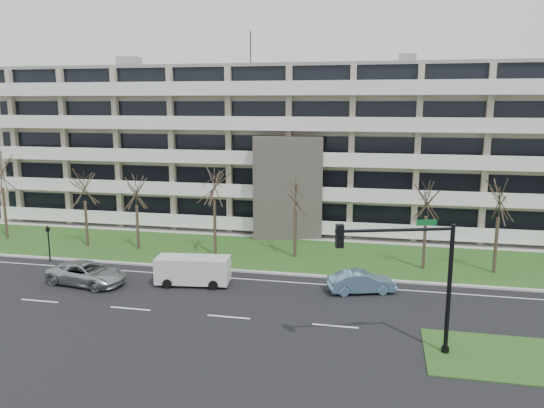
% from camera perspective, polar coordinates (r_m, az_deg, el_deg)
% --- Properties ---
extents(ground, '(160.00, 160.00, 0.00)m').
position_cam_1_polar(ground, '(30.63, -4.69, -12.02)').
color(ground, black).
rests_on(ground, ground).
extents(grass_verge, '(90.00, 10.00, 0.06)m').
position_cam_1_polar(grass_verge, '(42.53, 0.30, -5.32)').
color(grass_verge, '#284E1A').
rests_on(grass_verge, ground).
extents(curb, '(90.00, 0.35, 0.12)m').
position_cam_1_polar(curb, '(37.86, -1.23, -7.34)').
color(curb, '#B2B2AD').
rests_on(curb, ground).
extents(sidewalk, '(90.00, 2.00, 0.08)m').
position_cam_1_polar(sidewalk, '(47.74, 1.62, -3.50)').
color(sidewalk, '#B2B2AD').
rests_on(sidewalk, ground).
extents(grass_median, '(7.00, 5.00, 0.06)m').
position_cam_1_polar(grass_median, '(28.30, 23.36, -14.87)').
color(grass_median, '#284E1A').
rests_on(grass_median, ground).
extents(lane_edge_line, '(90.00, 0.12, 0.01)m').
position_cam_1_polar(lane_edge_line, '(36.49, -1.77, -8.15)').
color(lane_edge_line, white).
rests_on(lane_edge_line, ground).
extents(apartment_building, '(60.50, 15.10, 18.75)m').
position_cam_1_polar(apartment_building, '(53.14, 2.97, 6.25)').
color(apartment_building, tan).
rests_on(apartment_building, ground).
extents(silver_pickup, '(5.72, 3.34, 1.49)m').
position_cam_1_polar(silver_pickup, '(37.50, -19.26, -7.05)').
color(silver_pickup, '#A6A9AD').
rests_on(silver_pickup, ground).
extents(blue_sedan, '(4.47, 2.71, 1.39)m').
position_cam_1_polar(blue_sedan, '(34.43, 9.60, -8.27)').
color(blue_sedan, '#6F9DC1').
rests_on(blue_sedan, ground).
extents(white_van, '(5.01, 2.43, 1.87)m').
position_cam_1_polar(white_van, '(35.62, -8.40, -6.85)').
color(white_van, silver).
rests_on(white_van, ground).
extents(traffic_signal, '(5.50, 1.99, 6.63)m').
position_cam_1_polar(traffic_signal, '(25.61, 14.80, -6.79)').
color(traffic_signal, black).
rests_on(traffic_signal, ground).
extents(pedestrian_signal, '(0.30, 0.26, 2.75)m').
position_cam_1_polar(pedestrian_signal, '(43.57, -22.91, -3.46)').
color(pedestrian_signal, black).
rests_on(pedestrian_signal, ground).
extents(tree_0, '(4.10, 4.10, 8.19)m').
position_cam_1_polar(tree_0, '(51.48, -27.16, 3.53)').
color(tree_0, '#382B21').
rests_on(tree_0, ground).
extents(tree_1, '(3.46, 3.46, 6.91)m').
position_cam_1_polar(tree_1, '(46.16, -19.60, 2.12)').
color(tree_1, '#382B21').
rests_on(tree_1, ground).
extents(tree_2, '(3.31, 3.31, 6.63)m').
position_cam_1_polar(tree_2, '(44.01, -14.45, 1.71)').
color(tree_2, '#382B21').
rests_on(tree_2, ground).
extents(tree_3, '(3.94, 3.94, 7.89)m').
position_cam_1_polar(tree_3, '(41.10, -6.27, 2.76)').
color(tree_3, '#382B21').
rests_on(tree_3, ground).
extents(tree_4, '(3.29, 3.29, 6.58)m').
position_cam_1_polar(tree_4, '(40.42, 2.54, 1.20)').
color(tree_4, '#382B21').
rests_on(tree_4, ground).
extents(tree_5, '(3.51, 3.51, 7.01)m').
position_cam_1_polar(tree_5, '(38.95, 16.35, 0.91)').
color(tree_5, '#382B21').
rests_on(tree_5, ground).
extents(tree_6, '(3.59, 3.59, 7.19)m').
position_cam_1_polar(tree_6, '(39.70, 23.32, 0.84)').
color(tree_6, '#382B21').
rests_on(tree_6, ground).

